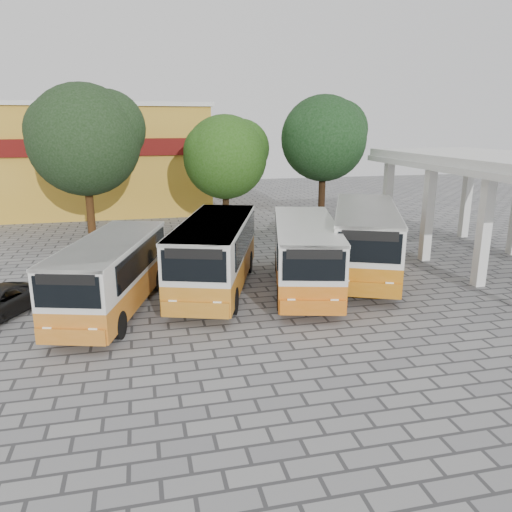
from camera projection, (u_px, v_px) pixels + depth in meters
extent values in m
plane|color=slate|center=(323.00, 316.00, 18.40)|extent=(90.00, 90.00, 0.00)
cube|color=silver|center=(387.00, 200.00, 29.34)|extent=(0.45, 0.45, 5.00)
cube|color=silver|center=(467.00, 197.00, 30.50)|extent=(0.45, 0.45, 5.00)
cube|color=silver|center=(510.00, 160.00, 23.11)|extent=(6.60, 15.60, 0.40)
cube|color=silver|center=(509.00, 168.00, 23.20)|extent=(6.80, 15.80, 0.30)
cube|color=gold|center=(78.00, 160.00, 39.41)|extent=(20.00, 10.00, 8.00)
cube|color=#590C0A|center=(68.00, 148.00, 34.30)|extent=(20.00, 0.20, 1.20)
cube|color=silver|center=(73.00, 105.00, 38.33)|extent=(20.40, 10.40, 0.30)
cube|color=#C16E1D|center=(113.00, 289.00, 18.68)|extent=(4.30, 7.87, 0.99)
cube|color=silver|center=(110.00, 259.00, 18.37)|extent=(4.30, 7.87, 1.38)
cube|color=silver|center=(109.00, 242.00, 18.21)|extent=(4.35, 7.88, 0.11)
cube|color=black|center=(77.00, 260.00, 18.12)|extent=(1.81, 5.98, 0.99)
cube|color=black|center=(142.00, 257.00, 18.62)|extent=(1.81, 5.98, 0.99)
cube|color=black|center=(104.00, 291.00, 14.81)|extent=(1.96, 0.62, 0.99)
cube|color=black|center=(103.00, 279.00, 14.70)|extent=(1.73, 0.56, 0.32)
cylinder|color=black|center=(78.00, 326.00, 16.26)|extent=(0.26, 0.94, 0.94)
cylinder|color=black|center=(142.00, 321.00, 16.70)|extent=(0.26, 0.94, 0.94)
cylinder|color=black|center=(91.00, 281.00, 20.86)|extent=(0.26, 0.94, 0.94)
cylinder|color=black|center=(141.00, 278.00, 21.31)|extent=(0.26, 0.94, 0.94)
cube|color=#B9711A|center=(216.00, 269.00, 21.01)|extent=(4.93, 8.60, 1.08)
cube|color=silver|center=(215.00, 239.00, 20.67)|extent=(4.93, 8.60, 1.51)
cube|color=silver|center=(215.00, 222.00, 20.49)|extent=(4.98, 8.61, 0.12)
cube|color=black|center=(184.00, 240.00, 20.40)|extent=(2.18, 6.47, 1.08)
cube|color=black|center=(245.00, 237.00, 20.94)|extent=(2.18, 6.47, 1.08)
cube|color=black|center=(233.00, 266.00, 16.78)|extent=(2.12, 0.74, 1.08)
cube|color=black|center=(233.00, 253.00, 16.66)|extent=(1.88, 0.67, 0.35)
cylinder|color=black|center=(197.00, 302.00, 18.36)|extent=(0.29, 1.03, 1.03)
cylinder|color=black|center=(256.00, 297.00, 18.84)|extent=(0.29, 1.03, 1.03)
cylinder|color=black|center=(184.00, 263.00, 23.39)|extent=(0.29, 1.03, 1.03)
cylinder|color=black|center=(230.00, 260.00, 23.88)|extent=(0.29, 1.03, 1.03)
cube|color=#CA6311|center=(305.00, 269.00, 21.16)|extent=(4.31, 8.32, 1.05)
cube|color=silver|center=(306.00, 240.00, 20.84)|extent=(4.31, 8.32, 1.47)
cube|color=silver|center=(306.00, 224.00, 20.66)|extent=(4.36, 8.33, 0.12)
cube|color=black|center=(277.00, 241.00, 20.57)|extent=(1.69, 6.38, 1.05)
cube|color=black|center=(333.00, 238.00, 21.10)|extent=(1.69, 6.38, 1.05)
cube|color=black|center=(343.00, 265.00, 17.06)|extent=(2.09, 0.58, 1.05)
cube|color=black|center=(343.00, 254.00, 16.96)|extent=(1.85, 0.53, 0.34)
cylinder|color=black|center=(299.00, 300.00, 18.60)|extent=(0.28, 1.00, 1.00)
cylinder|color=black|center=(353.00, 296.00, 19.07)|extent=(0.28, 1.00, 1.00)
cylinder|color=black|center=(265.00, 263.00, 23.47)|extent=(0.28, 1.00, 1.00)
cylinder|color=black|center=(309.00, 260.00, 23.94)|extent=(0.28, 1.00, 1.00)
cube|color=#B8690E|center=(364.00, 254.00, 23.10)|extent=(5.88, 9.07, 1.15)
cube|color=silver|center=(366.00, 225.00, 22.74)|extent=(5.88, 9.07, 1.61)
cube|color=silver|center=(367.00, 209.00, 22.55)|extent=(5.93, 9.10, 0.13)
cube|color=black|center=(338.00, 226.00, 22.45)|extent=(2.91, 6.65, 1.15)
cube|color=black|center=(392.00, 223.00, 23.03)|extent=(2.91, 6.65, 1.15)
cube|color=black|center=(417.00, 248.00, 18.61)|extent=(2.18, 0.98, 1.15)
cube|color=black|center=(418.00, 236.00, 18.49)|extent=(1.93, 0.88, 0.37)
cylinder|color=black|center=(367.00, 284.00, 20.28)|extent=(0.31, 1.09, 1.09)
cylinder|color=black|center=(419.00, 280.00, 20.80)|extent=(0.31, 1.09, 1.09)
cylinder|color=black|center=(318.00, 250.00, 25.63)|extent=(0.31, 1.09, 1.09)
cylinder|color=black|center=(361.00, 248.00, 26.15)|extent=(0.31, 1.09, 1.09)
cylinder|color=#4A2B12|center=(90.00, 204.00, 29.91)|extent=(0.47, 0.47, 4.30)
sphere|color=black|center=(84.00, 140.00, 28.94)|extent=(6.46, 6.46, 6.46)
sphere|color=black|center=(107.00, 128.00, 29.33)|extent=(4.52, 4.52, 4.52)
sphere|color=black|center=(62.00, 132.00, 28.38)|extent=(4.20, 4.20, 4.20)
cylinder|color=black|center=(226.00, 205.00, 32.20)|extent=(0.41, 0.41, 3.48)
sphere|color=#1D450B|center=(225.00, 157.00, 31.41)|extent=(5.27, 5.27, 5.27)
sphere|color=#1D450B|center=(240.00, 148.00, 31.79)|extent=(3.69, 3.69, 3.69)
sphere|color=#1D450B|center=(211.00, 151.00, 30.92)|extent=(3.42, 3.42, 3.42)
cylinder|color=black|center=(322.00, 200.00, 32.13)|extent=(0.43, 0.43, 4.14)
sphere|color=black|center=(324.00, 138.00, 31.13)|extent=(5.33, 5.33, 5.33)
sphere|color=black|center=(338.00, 129.00, 31.50)|extent=(3.73, 3.73, 3.73)
sphere|color=black|center=(311.00, 132.00, 30.63)|extent=(3.46, 3.46, 3.46)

